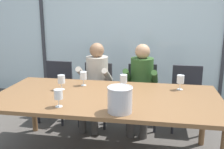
% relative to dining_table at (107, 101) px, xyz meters
% --- Properties ---
extents(ground, '(14.00, 14.00, 0.00)m').
position_rel_dining_table_xyz_m(ground, '(0.00, 1.00, -0.69)').
color(ground, '#4C4742').
extents(window_glass_panel, '(7.65, 0.03, 2.60)m').
position_rel_dining_table_xyz_m(window_glass_panel, '(0.00, 2.26, 0.61)').
color(window_glass_panel, silver).
rests_on(window_glass_panel, ground).
extents(window_mullion_left, '(0.06, 0.06, 2.60)m').
position_rel_dining_table_xyz_m(window_mullion_left, '(-1.72, 2.24, 0.61)').
color(window_mullion_left, '#38383D').
rests_on(window_mullion_left, ground).
extents(hillside_vineyard, '(13.65, 2.40, 2.05)m').
position_rel_dining_table_xyz_m(hillside_vineyard, '(0.00, 6.14, 0.33)').
color(hillside_vineyard, '#568942').
rests_on(hillside_vineyard, ground).
extents(dining_table, '(2.45, 1.18, 0.75)m').
position_rel_dining_table_xyz_m(dining_table, '(0.00, 0.00, 0.00)').
color(dining_table, brown).
rests_on(dining_table, ground).
extents(chair_near_curtain, '(0.46, 0.46, 0.89)m').
position_rel_dining_table_xyz_m(chair_near_curtain, '(-0.98, 1.00, -0.17)').
color(chair_near_curtain, '#232328').
rests_on(chair_near_curtain, ground).
extents(chair_left_of_center, '(0.46, 0.46, 0.89)m').
position_rel_dining_table_xyz_m(chair_left_of_center, '(-0.34, 0.98, -0.17)').
color(chair_left_of_center, '#232328').
rests_on(chair_left_of_center, ground).
extents(chair_center, '(0.46, 0.46, 0.89)m').
position_rel_dining_table_xyz_m(chair_center, '(0.33, 1.00, -0.17)').
color(chair_center, '#232328').
rests_on(chair_center, ground).
extents(chair_right_of_center, '(0.45, 0.45, 0.89)m').
position_rel_dining_table_xyz_m(chair_right_of_center, '(0.97, 1.00, -0.17)').
color(chair_right_of_center, '#232328').
rests_on(chair_right_of_center, ground).
extents(person_beige_jumper, '(0.49, 0.63, 1.21)m').
position_rel_dining_table_xyz_m(person_beige_jumper, '(-0.33, 0.86, -0.00)').
color(person_beige_jumper, '#B7AD9E').
rests_on(person_beige_jumper, ground).
extents(person_olive_shirt, '(0.48, 0.63, 1.21)m').
position_rel_dining_table_xyz_m(person_olive_shirt, '(0.32, 0.86, -0.00)').
color(person_olive_shirt, '#2D5123').
rests_on(person_olive_shirt, ground).
extents(ice_bucket_primary, '(0.23, 0.23, 0.24)m').
position_rel_dining_table_xyz_m(ice_bucket_primary, '(0.21, -0.43, 0.18)').
color(ice_bucket_primary, '#B7B7BC').
rests_on(ice_bucket_primary, dining_table).
extents(wine_glass_by_left_taster, '(0.08, 0.08, 0.17)m').
position_rel_dining_table_xyz_m(wine_glass_by_left_taster, '(0.15, 0.27, 0.18)').
color(wine_glass_by_left_taster, silver).
rests_on(wine_glass_by_left_taster, dining_table).
extents(wine_glass_near_bucket, '(0.08, 0.08, 0.17)m').
position_rel_dining_table_xyz_m(wine_glass_near_bucket, '(-0.39, -0.40, 0.18)').
color(wine_glass_near_bucket, silver).
rests_on(wine_glass_near_bucket, dining_table).
extents(wine_glass_center_pour, '(0.08, 0.08, 0.17)m').
position_rel_dining_table_xyz_m(wine_glass_center_pour, '(0.81, 0.36, 0.18)').
color(wine_glass_center_pour, silver).
rests_on(wine_glass_center_pour, dining_table).
extents(wine_glass_by_right_taster, '(0.08, 0.08, 0.17)m').
position_rel_dining_table_xyz_m(wine_glass_by_right_taster, '(-0.35, 0.33, 0.18)').
color(wine_glass_by_right_taster, silver).
rests_on(wine_glass_by_right_taster, dining_table).
extents(wine_glass_spare_empty, '(0.08, 0.08, 0.17)m').
position_rel_dining_table_xyz_m(wine_glass_spare_empty, '(-0.56, 0.13, 0.18)').
color(wine_glass_spare_empty, silver).
rests_on(wine_glass_spare_empty, dining_table).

